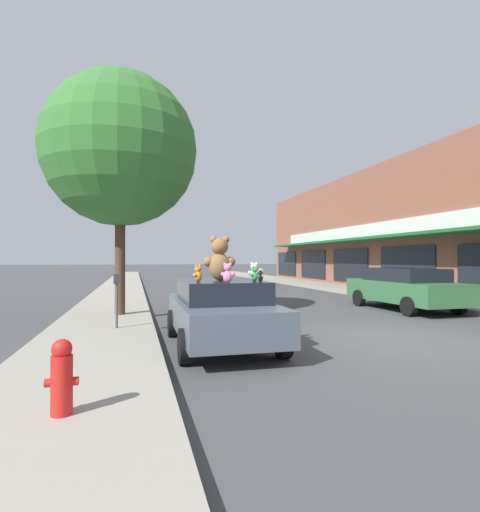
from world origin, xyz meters
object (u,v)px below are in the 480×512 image
Objects in this scene: parked_car_far_center at (404,287)px; street_tree at (120,150)px; teddy_bear_green at (255,274)px; teddy_bear_orange at (198,274)px; teddy_bear_cream at (261,275)px; teddy_bear_giant at (220,259)px; teddy_bear_red at (221,271)px; fire_hydrant at (62,377)px; teddy_bear_black at (260,276)px; plush_art_car at (221,311)px; teddy_bear_pink at (228,273)px; parking_meter at (117,294)px; teddy_bear_white at (254,272)px.

parked_car_far_center is 0.65× the size of street_tree.
teddy_bear_orange is (-1.14, -0.10, 0.02)m from teddy_bear_green.
teddy_bear_orange reaches higher than teddy_bear_cream.
street_tree reaches higher than teddy_bear_giant.
teddy_bear_red is 4.72m from fire_hydrant.
teddy_bear_black is 0.05× the size of parked_car_far_center.
street_tree is (-1.57, 4.85, 3.50)m from teddy_bear_orange.
street_tree reaches higher than plush_art_car.
parked_car_far_center is (6.96, 5.00, -0.68)m from teddy_bear_black.
teddy_bear_red is 1.26m from teddy_bear_pink.
teddy_bear_pink reaches higher than teddy_bear_green.
teddy_bear_red is (-0.50, 1.21, 0.08)m from teddy_bear_black.
parking_meter is at bearing -28.40° from teddy_bear_pink.
teddy_bear_white is at bearing -136.04° from teddy_bear_green.
teddy_bear_green is 8.40m from parked_car_far_center.
teddy_bear_red reaches higher than teddy_bear_black.
teddy_bear_giant is 0.20× the size of parked_car_far_center.
teddy_bear_giant is 2.46× the size of teddy_bear_white.
fire_hydrant is at bearing 61.92° from teddy_bear_giant.
parked_car_far_center reaches higher than fire_hydrant.
street_tree is 4.72m from parking_meter.
plush_art_car is 11.12× the size of teddy_bear_pink.
teddy_bear_orange reaches higher than parking_meter.
parking_meter is (-1.56, 2.42, -0.54)m from teddy_bear_orange.
teddy_bear_orange is 2.94m from parking_meter.
parked_car_far_center is 9.94m from parking_meter.
parked_car_far_center reaches higher than plush_art_car.
parked_car_far_center is at bearing -160.00° from teddy_bear_white.
plush_art_car is 5.20× the size of fire_hydrant.
teddy_bear_giant is 5.72m from street_tree.
teddy_bear_pink is at bearing 93.81° from teddy_bear_giant.
teddy_bear_cream is at bearing 91.41° from teddy_bear_white.
teddy_bear_white reaches higher than teddy_bear_green.
teddy_bear_orange is at bearing 10.99° from teddy_bear_red.
teddy_bear_red is 0.08× the size of parked_car_far_center.
street_tree reaches higher than teddy_bear_pink.
teddy_bear_orange is 6.18m from street_tree.
teddy_bear_cream is 0.85× the size of teddy_bear_green.
teddy_bear_orange is at bearing -81.34° from teddy_bear_black.
teddy_bear_cream is 0.32× the size of fire_hydrant.
street_tree is (-9.67, 0.11, 4.23)m from parked_car_far_center.
teddy_bear_pink is (-0.75, -0.34, 0.06)m from teddy_bear_cream.
teddy_bear_cream is at bearing 135.01° from teddy_bear_orange.
teddy_bear_pink is 9.15m from parked_car_far_center.
teddy_bear_pink is at bearing 38.53° from teddy_bear_red.
teddy_bear_orange is 0.42× the size of fire_hydrant.
teddy_bear_green is at bearing -42.39° from plush_art_car.
parked_car_far_center is (7.56, 4.11, -1.01)m from teddy_bear_giant.
teddy_bear_cream is (0.70, -0.59, -0.32)m from teddy_bear_giant.
fire_hydrant is (-2.39, -2.61, -0.98)m from teddy_bear_pink.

